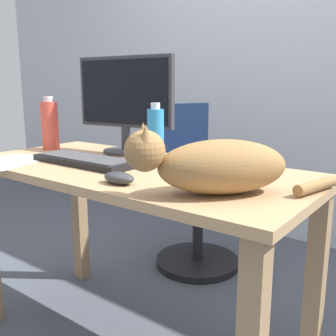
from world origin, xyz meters
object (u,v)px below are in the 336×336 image
office_chair (193,196)px  computer_mouse (119,178)px  monitor (125,101)px  water_bottle (156,135)px  spray_bottle (50,125)px  cat (214,165)px  keyboard (85,160)px

office_chair → computer_mouse: office_chair is taller
monitor → water_bottle: (0.23, -0.07, -0.12)m
spray_bottle → monitor: bearing=20.8°
cat → monitor: bearing=152.2°
keyboard → cat: cat is taller
monitor → computer_mouse: size_ratio=4.36×
office_chair → cat: cat is taller
cat → spray_bottle: (-1.00, 0.21, 0.03)m
office_chair → spray_bottle: bearing=-115.1°
office_chair → water_bottle: size_ratio=4.09×
office_chair → cat: bearing=-53.9°
cat → water_bottle: size_ratio=2.05×
keyboard → computer_mouse: size_ratio=4.00×
keyboard → computer_mouse: bearing=-24.1°
monitor → water_bottle: size_ratio=2.11×
cat → spray_bottle: 1.03m
water_bottle → monitor: bearing=161.9°
office_chair → keyboard: bearing=-85.7°
keyboard → spray_bottle: size_ratio=1.80×
keyboard → water_bottle: 0.29m
monitor → spray_bottle: 0.39m
cat → spray_bottle: bearing=168.3°
office_chair → water_bottle: water_bottle is taller
keyboard → computer_mouse: computer_mouse is taller
office_chair → computer_mouse: size_ratio=8.48×
cat → office_chair: bearing=126.1°
keyboard → water_bottle: bearing=47.2°
office_chair → keyboard: (0.06, -0.85, 0.35)m
monitor → computer_mouse: 0.59m
cat → water_bottle: water_bottle is taller
cat → water_bottle: bearing=147.6°
keyboard → cat: bearing=-6.3°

